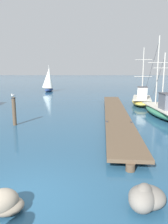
{
  "coord_description": "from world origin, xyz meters",
  "views": [
    {
      "loc": [
        1.94,
        -5.6,
        3.75
      ],
      "look_at": [
        1.71,
        6.62,
        1.4
      ],
      "focal_mm": 34.09,
      "sensor_mm": 36.0,
      "label": 1
    }
  ],
  "objects_px": {
    "shore_rock_mid_cluster": "(4,203)",
    "distant_sailboat": "(48,80)",
    "mooring_piling": "(14,111)",
    "perched_seagull": "(13,95)",
    "fishing_boat_1": "(142,99)",
    "fishing_boat_2": "(164,110)",
    "shore_rock_near_left": "(145,197)"
  },
  "relations": [
    {
      "from": "perched_seagull",
      "to": "shore_rock_near_left",
      "type": "bearing_deg",
      "value": -53.63
    },
    {
      "from": "fishing_boat_2",
      "to": "shore_rock_near_left",
      "type": "height_order",
      "value": "fishing_boat_2"
    },
    {
      "from": "fishing_boat_2",
      "to": "mooring_piling",
      "type": "xyz_separation_m",
      "value": [
        -11.45,
        -2.97,
        0.41
      ]
    },
    {
      "from": "fishing_boat_1",
      "to": "mooring_piling",
      "type": "height_order",
      "value": "fishing_boat_1"
    },
    {
      "from": "fishing_boat_2",
      "to": "distant_sailboat",
      "type": "xyz_separation_m",
      "value": [
        -13.62,
        22.25,
        1.56
      ]
    },
    {
      "from": "shore_rock_mid_cluster",
      "to": "distant_sailboat",
      "type": "height_order",
      "value": "distant_sailboat"
    },
    {
      "from": "fishing_boat_2",
      "to": "shore_rock_mid_cluster",
      "type": "distance_m",
      "value": 15.03
    },
    {
      "from": "fishing_boat_1",
      "to": "fishing_boat_2",
      "type": "xyz_separation_m",
      "value": [
        0.18,
        -6.55,
        -0.01
      ]
    },
    {
      "from": "mooring_piling",
      "to": "shore_rock_mid_cluster",
      "type": "height_order",
      "value": "mooring_piling"
    },
    {
      "from": "fishing_boat_2",
      "to": "fishing_boat_1",
      "type": "bearing_deg",
      "value": 91.56
    },
    {
      "from": "fishing_boat_2",
      "to": "perched_seagull",
      "type": "relative_size",
      "value": 24.12
    },
    {
      "from": "shore_rock_mid_cluster",
      "to": "mooring_piling",
      "type": "bearing_deg",
      "value": 107.27
    },
    {
      "from": "fishing_boat_1",
      "to": "perched_seagull",
      "type": "bearing_deg",
      "value": -139.82
    },
    {
      "from": "fishing_boat_1",
      "to": "perched_seagull",
      "type": "height_order",
      "value": "fishing_boat_1"
    },
    {
      "from": "mooring_piling",
      "to": "distant_sailboat",
      "type": "bearing_deg",
      "value": 94.93
    },
    {
      "from": "fishing_boat_1",
      "to": "fishing_boat_2",
      "type": "bearing_deg",
      "value": -88.44
    },
    {
      "from": "fishing_boat_2",
      "to": "mooring_piling",
      "type": "relative_size",
      "value": 4.28
    },
    {
      "from": "fishing_boat_1",
      "to": "shore_rock_mid_cluster",
      "type": "xyz_separation_m",
      "value": [
        -8.34,
        -18.92,
        -0.34
      ]
    },
    {
      "from": "fishing_boat_1",
      "to": "distant_sailboat",
      "type": "height_order",
      "value": "fishing_boat_1"
    },
    {
      "from": "distant_sailboat",
      "to": "shore_rock_near_left",
      "type": "bearing_deg",
      "value": -75.46
    },
    {
      "from": "mooring_piling",
      "to": "perched_seagull",
      "type": "bearing_deg",
      "value": 59.55
    },
    {
      "from": "mooring_piling",
      "to": "perched_seagull",
      "type": "relative_size",
      "value": 5.63
    },
    {
      "from": "fishing_boat_1",
      "to": "shore_rock_near_left",
      "type": "xyz_separation_m",
      "value": [
        -4.53,
        -18.65,
        -0.3
      ]
    },
    {
      "from": "fishing_boat_2",
      "to": "distant_sailboat",
      "type": "bearing_deg",
      "value": 121.47
    },
    {
      "from": "perched_seagull",
      "to": "shore_rock_mid_cluster",
      "type": "relative_size",
      "value": 0.3
    },
    {
      "from": "shore_rock_near_left",
      "to": "distant_sailboat",
      "type": "relative_size",
      "value": 0.28
    },
    {
      "from": "perched_seagull",
      "to": "distant_sailboat",
      "type": "bearing_deg",
      "value": 94.94
    },
    {
      "from": "perched_seagull",
      "to": "shore_rock_near_left",
      "type": "height_order",
      "value": "perched_seagull"
    },
    {
      "from": "fishing_boat_1",
      "to": "fishing_boat_2",
      "type": "distance_m",
      "value": 6.55
    },
    {
      "from": "distant_sailboat",
      "to": "fishing_boat_1",
      "type": "bearing_deg",
      "value": -49.43
    },
    {
      "from": "perched_seagull",
      "to": "mooring_piling",
      "type": "bearing_deg",
      "value": -120.45
    },
    {
      "from": "mooring_piling",
      "to": "shore_rock_mid_cluster",
      "type": "relative_size",
      "value": 1.69
    }
  ]
}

